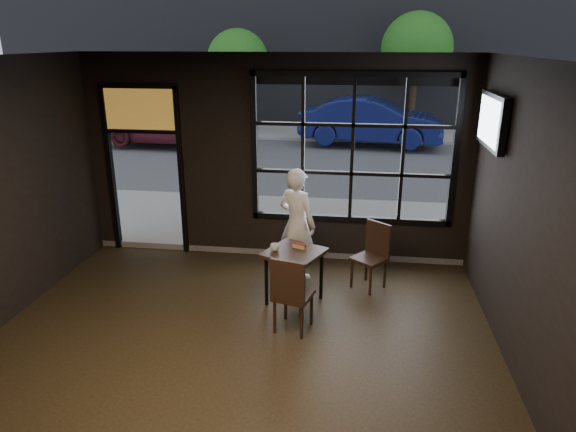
# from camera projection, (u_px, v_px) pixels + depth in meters

# --- Properties ---
(floor) EXTENTS (6.00, 7.00, 0.02)m
(floor) POSITION_uv_depth(u_px,v_px,m) (219.00, 393.00, 5.18)
(floor) COLOR black
(floor) RESTS_ON ground
(ceiling) EXTENTS (6.00, 7.00, 0.02)m
(ceiling) POSITION_uv_depth(u_px,v_px,m) (202.00, 61.00, 4.13)
(ceiling) COLOR black
(ceiling) RESTS_ON ground
(wall_right) EXTENTS (0.04, 7.00, 3.20)m
(wall_right) POSITION_uv_depth(u_px,v_px,m) (561.00, 264.00, 4.27)
(wall_right) COLOR black
(wall_right) RESTS_ON ground
(window_frame) EXTENTS (3.06, 0.12, 2.28)m
(window_frame) POSITION_uv_depth(u_px,v_px,m) (352.00, 150.00, 7.71)
(window_frame) COLOR black
(window_frame) RESTS_ON ground
(stained_transom) EXTENTS (1.20, 0.06, 0.70)m
(stained_transom) POSITION_uv_depth(u_px,v_px,m) (140.00, 109.00, 7.95)
(stained_transom) COLOR orange
(stained_transom) RESTS_ON ground
(street_asphalt) EXTENTS (60.00, 41.00, 0.04)m
(street_asphalt) POSITION_uv_depth(u_px,v_px,m) (336.00, 105.00, 27.65)
(street_asphalt) COLOR #545456
(street_asphalt) RESTS_ON ground
(cafe_table) EXTENTS (0.91, 0.91, 0.74)m
(cafe_table) POSITION_uv_depth(u_px,v_px,m) (294.00, 276.00, 6.85)
(cafe_table) COLOR black
(cafe_table) RESTS_ON floor
(chair_near) EXTENTS (0.52, 0.52, 0.99)m
(chair_near) POSITION_uv_depth(u_px,v_px,m) (293.00, 292.00, 6.16)
(chair_near) COLOR black
(chair_near) RESTS_ON floor
(chair_window) EXTENTS (0.58, 0.58, 0.95)m
(chair_window) POSITION_uv_depth(u_px,v_px,m) (369.00, 257.00, 7.21)
(chair_window) COLOR black
(chair_window) RESTS_ON floor
(man) EXTENTS (0.72, 0.64, 1.66)m
(man) POSITION_uv_depth(u_px,v_px,m) (297.00, 224.00, 7.45)
(man) COLOR white
(man) RESTS_ON floor
(hotdog) EXTENTS (0.22, 0.16, 0.06)m
(hotdog) POSITION_uv_depth(u_px,v_px,m) (299.00, 246.00, 6.82)
(hotdog) COLOR tan
(hotdog) RESTS_ON cafe_table
(cup) EXTENTS (0.16, 0.16, 0.10)m
(cup) POSITION_uv_depth(u_px,v_px,m) (275.00, 247.00, 6.72)
(cup) COLOR silver
(cup) RESTS_ON cafe_table
(tv) EXTENTS (0.13, 1.15, 0.67)m
(tv) POSITION_uv_depth(u_px,v_px,m) (493.00, 121.00, 6.39)
(tv) COLOR black
(tv) RESTS_ON wall_right
(navy_car) EXTENTS (4.73, 2.12, 1.51)m
(navy_car) POSITION_uv_depth(u_px,v_px,m) (371.00, 121.00, 16.67)
(navy_car) COLOR #101750
(navy_car) RESTS_ON street_asphalt
(maroon_car) EXTENTS (4.44, 2.05, 1.47)m
(maroon_car) POSITION_uv_depth(u_px,v_px,m) (164.00, 121.00, 16.67)
(maroon_car) COLOR #571723
(maroon_car) RESTS_ON street_asphalt
(tree_left) EXTENTS (2.19, 2.19, 3.74)m
(tree_left) POSITION_uv_depth(u_px,v_px,m) (238.00, 61.00, 18.36)
(tree_left) COLOR #332114
(tree_left) RESTS_ON street_asphalt
(tree_right) EXTENTS (2.53, 2.53, 4.32)m
(tree_right) POSITION_uv_depth(u_px,v_px,m) (417.00, 49.00, 18.27)
(tree_right) COLOR #332114
(tree_right) RESTS_ON street_asphalt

